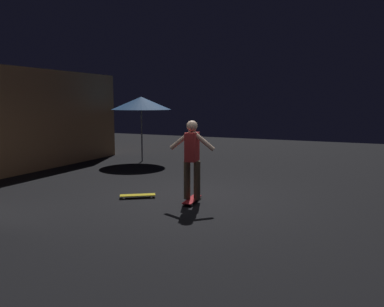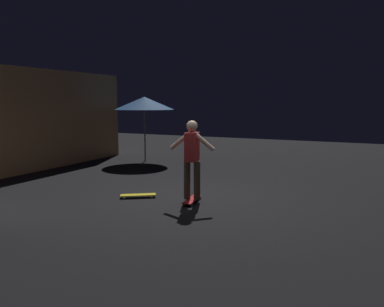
{
  "view_description": "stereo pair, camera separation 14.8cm",
  "coord_description": "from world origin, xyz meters",
  "px_view_note": "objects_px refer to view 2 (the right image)",
  "views": [
    {
      "loc": [
        -7.39,
        -3.32,
        2.12
      ],
      "look_at": [
        -0.23,
        -0.06,
        1.05
      ],
      "focal_mm": 35.55,
      "sensor_mm": 36.0,
      "label": 1
    },
    {
      "loc": [
        -7.33,
        -3.45,
        2.12
      ],
      "look_at": [
        -0.23,
        -0.06,
        1.05
      ],
      "focal_mm": 35.55,
      "sensor_mm": 36.0,
      "label": 2
    }
  ],
  "objects_px": {
    "patio_umbrella": "(144,103)",
    "skateboard_spare": "(138,195)",
    "skater": "(192,154)",
    "skateboard_ridden": "(192,200)"
  },
  "relations": [
    {
      "from": "patio_umbrella",
      "to": "skateboard_spare",
      "type": "distance_m",
      "value": 5.68
    },
    {
      "from": "skater",
      "to": "skateboard_spare",
      "type": "bearing_deg",
      "value": 96.93
    },
    {
      "from": "skateboard_ridden",
      "to": "skater",
      "type": "relative_size",
      "value": 0.48
    },
    {
      "from": "patio_umbrella",
      "to": "skateboard_spare",
      "type": "xyz_separation_m",
      "value": [
        -4.56,
        -2.71,
        -2.02
      ]
    },
    {
      "from": "skateboard_ridden",
      "to": "patio_umbrella",
      "type": "bearing_deg",
      "value": 42.05
    },
    {
      "from": "skateboard_spare",
      "to": "skater",
      "type": "relative_size",
      "value": 0.45
    },
    {
      "from": "patio_umbrella",
      "to": "skateboard_ridden",
      "type": "relative_size",
      "value": 2.88
    },
    {
      "from": "skateboard_spare",
      "to": "skater",
      "type": "distance_m",
      "value": 1.6
    },
    {
      "from": "skateboard_spare",
      "to": "skater",
      "type": "height_order",
      "value": "skater"
    },
    {
      "from": "skater",
      "to": "patio_umbrella",
      "type": "bearing_deg",
      "value": 42.05
    }
  ]
}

